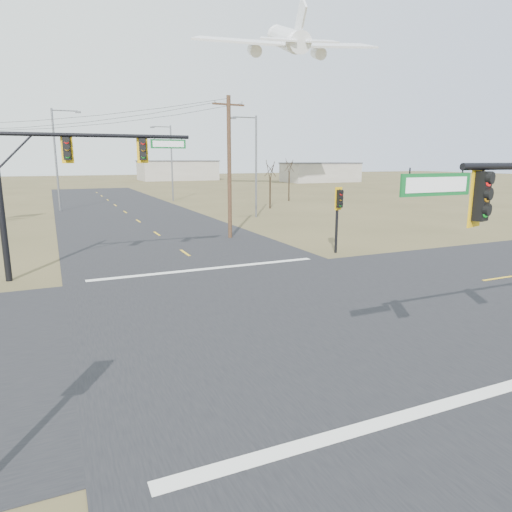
{
  "coord_description": "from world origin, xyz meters",
  "views": [
    {
      "loc": [
        -7.11,
        -14.47,
        5.58
      ],
      "look_at": [
        -0.2,
        1.0,
        1.98
      ],
      "focal_mm": 32.0,
      "sensor_mm": 36.0,
      "label": 1
    }
  ],
  "objects_px": {
    "pedestal_signal_ne": "(339,204)",
    "bare_tree_d": "(289,165)",
    "utility_pole_near": "(229,166)",
    "streetlight_b": "(170,159)",
    "bare_tree_c": "(270,168)",
    "streetlight_a": "(254,161)",
    "mast_arm_far": "(67,166)",
    "streetlight_c": "(58,154)"
  },
  "relations": [
    {
      "from": "pedestal_signal_ne",
      "to": "bare_tree_d",
      "type": "bearing_deg",
      "value": 54.48
    },
    {
      "from": "pedestal_signal_ne",
      "to": "utility_pole_near",
      "type": "height_order",
      "value": "utility_pole_near"
    },
    {
      "from": "utility_pole_near",
      "to": "streetlight_b",
      "type": "distance_m",
      "value": 31.36
    },
    {
      "from": "bare_tree_c",
      "to": "streetlight_a",
      "type": "bearing_deg",
      "value": -126.46
    },
    {
      "from": "mast_arm_far",
      "to": "bare_tree_d",
      "type": "xyz_separation_m",
      "value": [
        28.9,
        31.79,
        -0.45
      ]
    },
    {
      "from": "bare_tree_d",
      "to": "streetlight_c",
      "type": "bearing_deg",
      "value": -178.11
    },
    {
      "from": "streetlight_a",
      "to": "bare_tree_c",
      "type": "distance_m",
      "value": 8.49
    },
    {
      "from": "pedestal_signal_ne",
      "to": "bare_tree_d",
      "type": "distance_m",
      "value": 35.64
    },
    {
      "from": "pedestal_signal_ne",
      "to": "utility_pole_near",
      "type": "bearing_deg",
      "value": 104.66
    },
    {
      "from": "mast_arm_far",
      "to": "utility_pole_near",
      "type": "bearing_deg",
      "value": 50.17
    },
    {
      "from": "mast_arm_far",
      "to": "streetlight_a",
      "type": "distance_m",
      "value": 24.36
    },
    {
      "from": "bare_tree_d",
      "to": "utility_pole_near",
      "type": "bearing_deg",
      "value": -126.05
    },
    {
      "from": "mast_arm_far",
      "to": "streetlight_b",
      "type": "height_order",
      "value": "streetlight_b"
    },
    {
      "from": "bare_tree_c",
      "to": "pedestal_signal_ne",
      "type": "bearing_deg",
      "value": -106.8
    },
    {
      "from": "pedestal_signal_ne",
      "to": "bare_tree_c",
      "type": "height_order",
      "value": "bare_tree_c"
    },
    {
      "from": "utility_pole_near",
      "to": "bare_tree_c",
      "type": "distance_m",
      "value": 20.54
    },
    {
      "from": "streetlight_a",
      "to": "bare_tree_d",
      "type": "relative_size",
      "value": 1.61
    },
    {
      "from": "pedestal_signal_ne",
      "to": "streetlight_a",
      "type": "bearing_deg",
      "value": 70.04
    },
    {
      "from": "streetlight_b",
      "to": "bare_tree_d",
      "type": "xyz_separation_m",
      "value": [
        14.73,
        -6.33,
        -0.79
      ]
    },
    {
      "from": "utility_pole_near",
      "to": "bare_tree_d",
      "type": "bearing_deg",
      "value": 53.95
    },
    {
      "from": "streetlight_b",
      "to": "bare_tree_c",
      "type": "distance_m",
      "value": 16.32
    },
    {
      "from": "streetlight_b",
      "to": "bare_tree_c",
      "type": "bearing_deg",
      "value": -63.27
    },
    {
      "from": "mast_arm_far",
      "to": "utility_pole_near",
      "type": "height_order",
      "value": "utility_pole_near"
    },
    {
      "from": "mast_arm_far",
      "to": "streetlight_b",
      "type": "bearing_deg",
      "value": 87.07
    },
    {
      "from": "mast_arm_far",
      "to": "streetlight_c",
      "type": "height_order",
      "value": "streetlight_c"
    },
    {
      "from": "streetlight_c",
      "to": "bare_tree_d",
      "type": "relative_size",
      "value": 1.82
    },
    {
      "from": "streetlight_a",
      "to": "utility_pole_near",
      "type": "bearing_deg",
      "value": -130.83
    },
    {
      "from": "mast_arm_far",
      "to": "streetlight_b",
      "type": "distance_m",
      "value": 40.67
    },
    {
      "from": "utility_pole_near",
      "to": "streetlight_a",
      "type": "xyz_separation_m",
      "value": [
        6.44,
        10.25,
        0.29
      ]
    },
    {
      "from": "bare_tree_d",
      "to": "pedestal_signal_ne",
      "type": "bearing_deg",
      "value": -113.4
    },
    {
      "from": "streetlight_c",
      "to": "bare_tree_c",
      "type": "distance_m",
      "value": 23.13
    },
    {
      "from": "pedestal_signal_ne",
      "to": "streetlight_b",
      "type": "distance_m",
      "value": 39.09
    },
    {
      "from": "mast_arm_far",
      "to": "bare_tree_d",
      "type": "bearing_deg",
      "value": 65.19
    },
    {
      "from": "streetlight_a",
      "to": "streetlight_c",
      "type": "height_order",
      "value": "streetlight_c"
    },
    {
      "from": "streetlight_c",
      "to": "bare_tree_d",
      "type": "height_order",
      "value": "streetlight_c"
    },
    {
      "from": "mast_arm_far",
      "to": "streetlight_a",
      "type": "xyz_separation_m",
      "value": [
        17.25,
        17.19,
        0.14
      ]
    },
    {
      "from": "streetlight_c",
      "to": "bare_tree_c",
      "type": "height_order",
      "value": "streetlight_c"
    },
    {
      "from": "utility_pole_near",
      "to": "pedestal_signal_ne",
      "type": "bearing_deg",
      "value": -63.22
    },
    {
      "from": "streetlight_b",
      "to": "streetlight_a",
      "type": "bearing_deg",
      "value": -84.72
    },
    {
      "from": "pedestal_signal_ne",
      "to": "mast_arm_far",
      "type": "bearing_deg",
      "value": 164.48
    },
    {
      "from": "utility_pole_near",
      "to": "streetlight_c",
      "type": "xyz_separation_m",
      "value": [
        -10.58,
        23.9,
        0.99
      ]
    },
    {
      "from": "streetlight_b",
      "to": "streetlight_c",
      "type": "distance_m",
      "value": 15.73
    }
  ]
}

